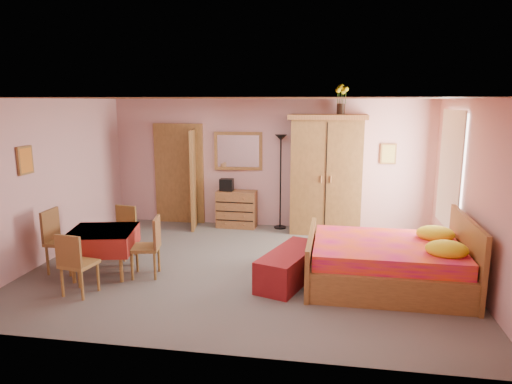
% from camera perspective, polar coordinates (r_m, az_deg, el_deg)
% --- Properties ---
extents(floor, '(6.50, 6.50, 0.00)m').
position_cam_1_polar(floor, '(7.24, -1.18, -9.39)').
color(floor, slate).
rests_on(floor, ground).
extents(ceiling, '(6.50, 6.50, 0.00)m').
position_cam_1_polar(ceiling, '(6.77, -1.27, 11.64)').
color(ceiling, brown).
rests_on(ceiling, wall_back).
extents(wall_back, '(6.50, 0.10, 2.60)m').
position_cam_1_polar(wall_back, '(9.33, 1.60, 3.56)').
color(wall_back, '#D09797').
rests_on(wall_back, floor).
extents(wall_front, '(6.50, 0.10, 2.60)m').
position_cam_1_polar(wall_front, '(4.52, -7.08, -5.03)').
color(wall_front, '#D09797').
rests_on(wall_front, floor).
extents(wall_left, '(0.10, 5.00, 2.60)m').
position_cam_1_polar(wall_left, '(8.13, -24.36, 1.38)').
color(wall_left, '#D09797').
rests_on(wall_left, floor).
extents(wall_right, '(0.10, 5.00, 2.60)m').
position_cam_1_polar(wall_right, '(7.07, 25.65, -0.11)').
color(wall_right, '#D09797').
rests_on(wall_right, floor).
extents(doorway, '(1.06, 0.12, 2.15)m').
position_cam_1_polar(doorway, '(9.78, -9.54, 2.14)').
color(doorway, '#9E6B35').
rests_on(doorway, floor).
extents(window, '(0.08, 1.40, 1.95)m').
position_cam_1_polar(window, '(8.17, 23.19, 2.59)').
color(window, white).
rests_on(window, wall_right).
extents(picture_left, '(0.04, 0.32, 0.42)m').
position_cam_1_polar(picture_left, '(7.58, -26.91, 3.56)').
color(picture_left, orange).
rests_on(picture_left, wall_left).
extents(picture_back, '(0.30, 0.04, 0.40)m').
position_cam_1_polar(picture_back, '(9.25, 16.21, 4.61)').
color(picture_back, '#D8BF59').
rests_on(picture_back, wall_back).
extents(chest_of_drawers, '(0.80, 0.41, 0.75)m').
position_cam_1_polar(chest_of_drawers, '(9.38, -2.43, -2.14)').
color(chest_of_drawers, brown).
rests_on(chest_of_drawers, floor).
extents(wall_mirror, '(0.99, 0.12, 0.78)m').
position_cam_1_polar(wall_mirror, '(9.38, -2.22, 5.14)').
color(wall_mirror, silver).
rests_on(wall_mirror, wall_back).
extents(stereo, '(0.27, 0.20, 0.25)m').
position_cam_1_polar(stereo, '(9.31, -3.70, 0.90)').
color(stereo, black).
rests_on(stereo, chest_of_drawers).
extents(floor_lamp, '(0.29, 0.29, 1.91)m').
position_cam_1_polar(floor_lamp, '(9.17, 3.08, 1.23)').
color(floor_lamp, black).
rests_on(floor_lamp, floor).
extents(wardrobe, '(1.48, 0.78, 2.31)m').
position_cam_1_polar(wardrobe, '(8.97, 8.79, 2.18)').
color(wardrobe, olive).
rests_on(wardrobe, floor).
extents(sunflower_vase, '(0.23, 0.23, 0.56)m').
position_cam_1_polar(sunflower_vase, '(8.95, 10.61, 11.32)').
color(sunflower_vase, yellow).
rests_on(sunflower_vase, wardrobe).
extents(bed, '(2.22, 1.76, 1.02)m').
position_cam_1_polar(bed, '(6.69, 15.96, -7.02)').
color(bed, '#D11465').
rests_on(bed, floor).
extents(bench, '(0.92, 1.46, 0.46)m').
position_cam_1_polar(bench, '(6.67, 4.29, -9.20)').
color(bench, maroon).
rests_on(bench, floor).
extents(dining_table, '(1.11, 1.11, 0.68)m').
position_cam_1_polar(dining_table, '(7.25, -18.55, -7.13)').
color(dining_table, maroon).
rests_on(dining_table, floor).
extents(chair_south, '(0.46, 0.46, 0.87)m').
position_cam_1_polar(chair_south, '(6.60, -21.24, -8.28)').
color(chair_south, '#A87A39').
rests_on(chair_south, floor).
extents(chair_north, '(0.44, 0.44, 0.85)m').
position_cam_1_polar(chair_north, '(7.89, -16.56, -4.90)').
color(chair_north, '#976233').
rests_on(chair_north, floor).
extents(chair_west, '(0.45, 0.45, 0.96)m').
position_cam_1_polar(chair_west, '(7.52, -22.90, -5.67)').
color(chair_west, olive).
rests_on(chair_west, floor).
extents(chair_east, '(0.48, 0.48, 0.90)m').
position_cam_1_polar(chair_east, '(6.97, -13.70, -6.69)').
color(chair_east, olive).
rests_on(chair_east, floor).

